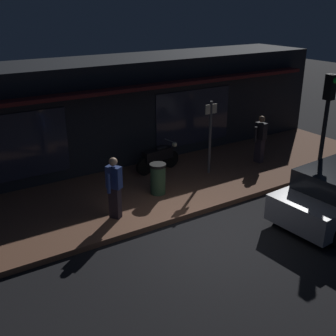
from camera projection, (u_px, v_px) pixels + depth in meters
The scene contains 9 objects.
ground_plane at pixel (205, 237), 10.35m from camera, with size 60.00×60.00×0.00m, color black.
sidewalk_slab at pixel (145, 192), 12.67m from camera, with size 18.00×4.00×0.15m, color brown.
storefront_building at pixel (96, 113), 14.68m from camera, with size 18.00×3.30×3.60m.
motorcycle at pixel (159, 157), 13.86m from camera, with size 1.70×0.55×0.97m.
person_photographer at pixel (114, 187), 10.68m from camera, with size 0.57×0.44×1.67m.
person_bystander at pixel (260, 138), 14.48m from camera, with size 0.61×0.39×1.67m.
sign_post at pixel (210, 133), 13.38m from camera, with size 0.44×0.09×2.40m.
trash_bin at pixel (158, 179), 12.21m from camera, with size 0.48×0.48×0.93m.
traffic_light_pole at pixel (326, 115), 11.73m from camera, with size 0.24×0.33×3.60m.
Camera 1 is at (-5.62, -7.06, 5.42)m, focal length 44.76 mm.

